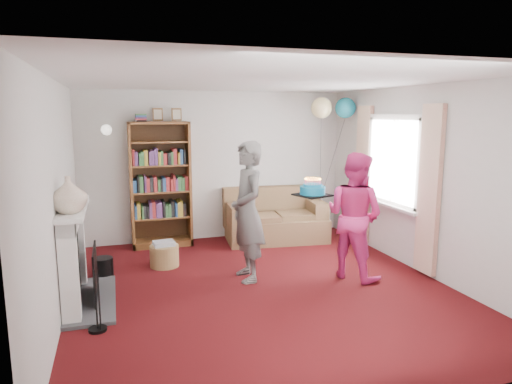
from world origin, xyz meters
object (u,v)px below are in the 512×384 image
object	(u,v)px
sofa	(275,220)
person_striped	(248,212)
birthday_cake	(313,190)
bookcase	(160,186)
person_magenta	(354,216)

from	to	relation	value
sofa	person_striped	distance (m)	2.04
person_striped	sofa	bearing A→B (deg)	148.55
person_striped	birthday_cake	world-z (taller)	person_striped
sofa	bookcase	bearing A→B (deg)	178.80
sofa	person_striped	world-z (taller)	person_striped
birthday_cake	person_magenta	bearing A→B (deg)	-7.91
person_magenta	bookcase	bearing A→B (deg)	14.97
bookcase	birthday_cake	xyz separation A→B (m)	(1.68, -2.18, 0.19)
bookcase	sofa	world-z (taller)	bookcase
person_striped	person_magenta	size ratio (longest dim) A/B	1.09
sofa	birthday_cake	bearing A→B (deg)	-89.93
bookcase	person_magenta	bearing A→B (deg)	-45.21
bookcase	birthday_cake	distance (m)	2.76
bookcase	sofa	distance (m)	2.00
sofa	person_magenta	size ratio (longest dim) A/B	1.01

